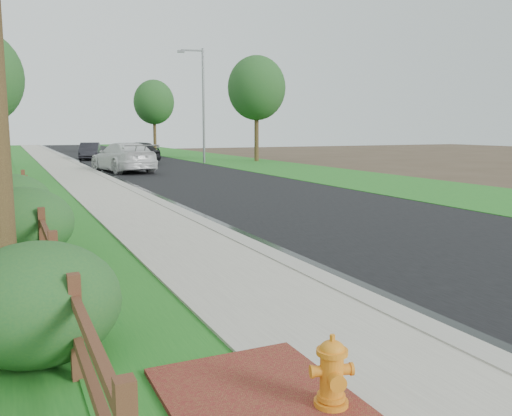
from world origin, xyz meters
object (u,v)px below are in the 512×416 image
white_suv (123,157)px  ranch_fence (39,224)px  dark_car_mid (138,152)px  fire_hydrant (332,374)px  streetlight (201,99)px

white_suv → ranch_fence: bearing=65.3°
white_suv → dark_car_mid: white_suv is taller
fire_hydrant → streetlight: streetlight is taller
fire_hydrant → white_suv: bearing=82.3°
ranch_fence → fire_hydrant: ranch_fence is taller
white_suv → streetlight: (6.55, 5.33, 3.64)m
white_suv → dark_car_mid: (2.46, 7.38, -0.04)m
ranch_fence → fire_hydrant: 7.82m
fire_hydrant → streetlight: (10.26, 32.71, 4.09)m
fire_hydrant → dark_car_mid: dark_car_mid is taller
fire_hydrant → ranch_fence: bearing=104.1°
ranch_fence → white_suv: 20.58m
streetlight → ranch_fence: bearing=-115.8°
ranch_fence → streetlight: streetlight is taller
fire_hydrant → streetlight: size_ratio=0.08×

